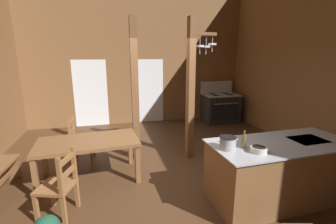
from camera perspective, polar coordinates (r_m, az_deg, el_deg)
ground_plane at (r=4.41m, az=0.99°, el=-16.72°), size 7.62×8.52×0.10m
wall_back at (r=7.66m, az=-7.15°, el=14.37°), size 7.62×0.14×4.57m
glazed_door_back_left at (r=7.62m, az=-18.31°, el=4.29°), size 1.00×0.01×2.05m
glazed_panel_back_right at (r=7.73m, az=-4.28°, el=5.07°), size 0.84×0.01×2.05m
kitchen_island at (r=4.05m, az=25.45°, el=-12.88°), size 2.18×1.02×0.93m
stove_range at (r=7.96m, az=12.59°, el=1.05°), size 1.15×0.83×1.32m
support_post_with_pot_rack at (r=4.87m, az=5.81°, el=6.28°), size 0.65×0.24×2.92m
support_post_center at (r=4.84m, az=-8.06°, el=4.94°), size 0.14×0.14×2.92m
dining_table at (r=4.36m, az=-18.86°, el=-7.64°), size 1.76×1.01×0.74m
ladderback_chair_near_window at (r=5.26m, az=-20.72°, el=-6.45°), size 0.47×0.47×0.95m
ladderback_chair_by_post at (r=3.66m, az=-24.94°, el=-15.93°), size 0.56×0.56×0.95m
stockpot_on_counter at (r=3.33m, az=14.37°, el=-7.32°), size 0.30×0.23×0.18m
mixing_bowl_on_counter at (r=3.36m, az=21.24°, el=-8.53°), size 0.22×0.22×0.08m
bottle_tall_on_counter at (r=3.42m, az=17.98°, el=-6.78°), size 0.06×0.06×0.25m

